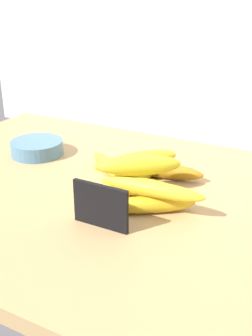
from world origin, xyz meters
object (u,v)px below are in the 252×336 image
object	(u,v)px
fruit_bowl	(37,148)
banana_7	(136,161)
banana_0	(140,187)
banana_1	(150,204)
banana_5	(140,165)
banana_3	(159,170)
banana_4	(109,166)
chalkboard_sign	(101,208)
banana_8	(153,189)
banana_6	(139,159)
banana_2	(140,175)

from	to	relation	value
fruit_bowl	banana_7	xyz separation A→B (cm)	(30.12, -2.62, 3.18)
banana_0	banana_1	bearing A→B (deg)	-47.97
banana_0	banana_5	size ratio (longest dim) A/B	0.96
banana_3	banana_4	size ratio (longest dim) A/B	1.21
chalkboard_sign	banana_8	bearing A→B (deg)	56.71
banana_4	banana_6	distance (cm)	8.42
banana_4	banana_5	bearing A→B (deg)	-28.43
banana_1	banana_8	bearing A→B (deg)	33.24
banana_5	banana_0	bearing A→B (deg)	-62.06
chalkboard_sign	banana_3	bearing A→B (deg)	88.72
banana_0	banana_1	distance (cm)	7.28
banana_5	banana_3	bearing A→B (deg)	86.13
banana_4	banana_8	bearing A→B (deg)	-36.28
banana_1	banana_8	distance (cm)	3.35
fruit_bowl	banana_1	size ratio (longest dim) A/B	0.74
banana_3	banana_0	bearing A→B (deg)	-89.30
banana_8	banana_5	bearing A→B (deg)	132.82
banana_7	banana_2	bearing A→B (deg)	39.67
banana_2	banana_8	distance (cm)	14.51
banana_2	banana_3	xyz separation A→B (cm)	(2.83, 4.03, 0.23)
fruit_bowl	banana_2	world-z (taller)	fruit_bowl
banana_7	banana_8	world-z (taller)	banana_7
banana_2	banana_7	xyz separation A→B (cm)	(-0.72, -0.60, 3.39)
banana_1	banana_7	size ratio (longest dim) A/B	0.92
banana_0	banana_7	distance (cm)	7.44
banana_1	banana_5	distance (cm)	9.87
fruit_bowl	banana_0	xyz separation A→B (cm)	(33.80, -8.35, 0.19)
banana_6	banana_2	bearing A→B (deg)	-39.86
chalkboard_sign	fruit_bowl	world-z (taller)	chalkboard_sign
banana_0	banana_4	distance (cm)	13.60
chalkboard_sign	banana_4	bearing A→B (deg)	116.85
banana_6	banana_7	world-z (taller)	same
banana_0	banana_6	xyz separation A→B (cm)	(-3.79, 7.03, 2.95)
chalkboard_sign	fruit_bowl	bearing A→B (deg)	145.74
fruit_bowl	banana_7	bearing A→B (deg)	-4.98
banana_1	banana_2	size ratio (longest dim) A/B	1.00
banana_7	banana_0	bearing A→B (deg)	-57.31
fruit_bowl	banana_6	bearing A→B (deg)	-2.53
banana_2	banana_3	world-z (taller)	banana_3
fruit_bowl	banana_3	xyz separation A→B (cm)	(33.67, 2.00, 0.02)
fruit_bowl	banana_2	size ratio (longest dim) A/B	0.74
banana_0	banana_3	xyz separation A→B (cm)	(-0.13, 10.35, -0.17)
banana_0	banana_1	xyz separation A→B (cm)	(4.87, -5.40, -0.32)
chalkboard_sign	banana_5	size ratio (longest dim) A/B	0.63
banana_7	fruit_bowl	bearing A→B (deg)	175.02
fruit_bowl	banana_5	world-z (taller)	banana_5
banana_3	banana_6	distance (cm)	5.86
chalkboard_sign	banana_1	distance (cm)	10.63
banana_1	banana_8	xyz separation A→B (cm)	(0.43, 0.28, 3.31)
chalkboard_sign	banana_3	distance (cm)	24.65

